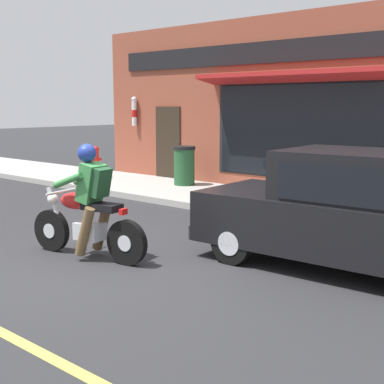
{
  "coord_description": "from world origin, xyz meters",
  "views": [
    {
      "loc": [
        -4.25,
        -5.49,
        2.14
      ],
      "look_at": [
        1.28,
        -0.7,
        0.95
      ],
      "focal_mm": 50.0,
      "sensor_mm": 36.0,
      "label": 1
    }
  ],
  "objects_px": {
    "motorcycle_with_rider": "(88,211)",
    "fire_hydrant": "(96,162)",
    "car_hatchback": "(344,212)",
    "trash_bin": "(184,165)"
  },
  "relations": [
    {
      "from": "motorcycle_with_rider",
      "to": "car_hatchback",
      "type": "height_order",
      "value": "motorcycle_with_rider"
    },
    {
      "from": "trash_bin",
      "to": "fire_hydrant",
      "type": "relative_size",
      "value": 1.11
    },
    {
      "from": "motorcycle_with_rider",
      "to": "fire_hydrant",
      "type": "height_order",
      "value": "motorcycle_with_rider"
    },
    {
      "from": "fire_hydrant",
      "to": "motorcycle_with_rider",
      "type": "bearing_deg",
      "value": -129.87
    },
    {
      "from": "motorcycle_with_rider",
      "to": "car_hatchback",
      "type": "xyz_separation_m",
      "value": [
        1.87,
        -2.94,
        0.09
      ]
    },
    {
      "from": "fire_hydrant",
      "to": "trash_bin",
      "type": "bearing_deg",
      "value": -77.95
    },
    {
      "from": "car_hatchback",
      "to": "trash_bin",
      "type": "bearing_deg",
      "value": 59.19
    },
    {
      "from": "trash_bin",
      "to": "car_hatchback",
      "type": "bearing_deg",
      "value": -120.81
    },
    {
      "from": "motorcycle_with_rider",
      "to": "car_hatchback",
      "type": "bearing_deg",
      "value": -57.56
    },
    {
      "from": "motorcycle_with_rider",
      "to": "trash_bin",
      "type": "xyz_separation_m",
      "value": [
        5.42,
        3.02,
        -0.04
      ]
    }
  ]
}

